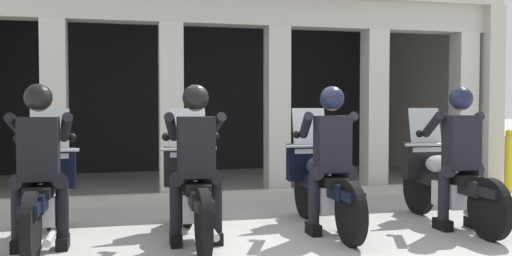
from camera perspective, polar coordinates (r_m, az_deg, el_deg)
ground_plane at (r=8.72m, az=-3.93°, el=-6.75°), size 80.00×80.00×0.00m
station_building at (r=10.39m, az=-5.09°, el=5.71°), size 9.38×3.99×3.20m
kerb_strip at (r=8.09m, az=-2.56°, el=-7.04°), size 8.88×0.24×0.12m
motorcycle_far_left at (r=5.94m, az=-21.07°, el=-6.32°), size 0.62×2.04×1.35m
police_officer_far_left at (r=5.61m, az=-21.54°, el=-2.32°), size 0.63×0.61×1.58m
motorcycle_center_left at (r=5.78m, az=-6.59°, el=-6.40°), size 0.62×2.04×1.35m
police_officer_center_left at (r=5.45m, az=-6.28°, el=-2.30°), size 0.63×0.61×1.58m
motorcycle_center_right at (r=6.25m, az=6.86°, el=-5.75°), size 0.62×2.04×1.35m
police_officer_center_right at (r=5.93m, az=7.81°, el=-1.93°), size 0.63×0.61×1.58m
motorcycle_far_right at (r=6.79m, az=18.98°, el=-5.21°), size 0.62×2.04×1.35m
police_officer_far_right at (r=6.51m, az=20.35°, el=-1.68°), size 0.63×0.61×1.58m
bollard_kerbside at (r=9.62m, az=24.75°, el=-3.10°), size 0.14×0.14×1.01m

